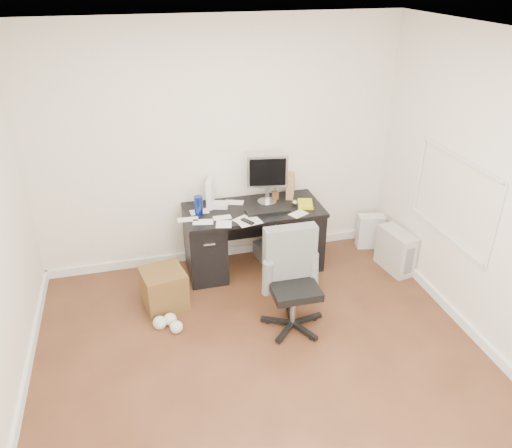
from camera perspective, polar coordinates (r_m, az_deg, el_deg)
The scene contains 18 objects.
ground at distance 4.48m, azimuth 1.29°, elevation -16.52°, with size 4.00×4.00×0.00m, color #432415.
room_shell at distance 3.56m, azimuth 1.94°, elevation 3.32°, with size 4.02×4.02×2.71m.
desk at distance 5.59m, azimuth -0.29°, elevation -1.41°, with size 1.50×0.70×0.75m.
loose_papers at distance 5.34m, azimuth -2.24°, elevation 1.35°, with size 1.10×0.60×0.00m, color silver, non-canonical shape.
lcd_monitor at distance 5.44m, azimuth 1.30°, elevation 5.13°, with size 0.45×0.25×0.56m, color #BBBCC0, non-canonical shape.
keyboard at distance 5.35m, azimuth 1.32°, elevation 1.53°, with size 0.47×0.16×0.03m, color black.
computer_mouse at distance 5.50m, azimuth 4.42°, elevation 2.45°, with size 0.06×0.06×0.06m, color #BBBCC0.
travel_mug at distance 5.30m, azimuth -6.58°, elevation 2.15°, with size 0.09×0.09×0.20m, color navy.
white_binder at distance 5.45m, azimuth -5.28°, elevation 3.59°, with size 0.12×0.26×0.30m, color silver.
magazine_file at distance 5.67m, azimuth 3.95°, elevation 4.35°, with size 0.11×0.22×0.25m, color #9D804C.
pen_cup at distance 5.61m, azimuth 2.22°, elevation 3.87°, with size 0.09×0.09×0.21m, color brown, non-canonical shape.
yellow_book at distance 5.51m, azimuth 5.71°, elevation 2.29°, with size 0.17×0.22×0.04m, color yellow.
paper_remote at distance 5.14m, azimuth -0.77°, elevation 0.33°, with size 0.24×0.20×0.02m, color silver, non-canonical shape.
office_chair at distance 4.65m, azimuth 4.39°, elevation -6.75°, with size 0.57×0.57×1.00m, color #595B59, non-canonical shape.
pc_tower at distance 5.85m, azimuth 15.66°, elevation -2.93°, with size 0.21×0.48×0.48m, color #BCB6A9.
shopping_bag at distance 6.25m, azimuth 12.91°, elevation -0.80°, with size 0.31×0.22×0.42m, color silver.
wicker_basket at distance 5.16m, azimuth -10.47°, elevation -7.25°, with size 0.41×0.41×0.41m, color #492F16.
desk_printer at distance 5.93m, azimuth 1.57°, elevation -2.99°, with size 0.32×0.26×0.19m, color slate.
Camera 1 is at (-0.90, -3.07, 3.14)m, focal length 35.00 mm.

